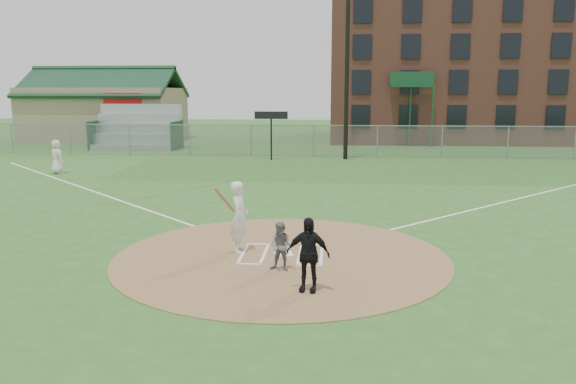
# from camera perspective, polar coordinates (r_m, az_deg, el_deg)

# --- Properties ---
(ground) EXTENTS (140.00, 140.00, 0.00)m
(ground) POSITION_cam_1_polar(r_m,az_deg,el_deg) (14.23, -0.66, -6.58)
(ground) COLOR #2A5C1F
(ground) RESTS_ON ground
(dirt_circle) EXTENTS (8.40, 8.40, 0.02)m
(dirt_circle) POSITION_cam_1_polar(r_m,az_deg,el_deg) (14.23, -0.66, -6.54)
(dirt_circle) COLOR olive
(dirt_circle) RESTS_ON ground
(home_plate) EXTENTS (0.54, 0.54, 0.03)m
(home_plate) POSITION_cam_1_polar(r_m,az_deg,el_deg) (14.33, -0.46, -6.32)
(home_plate) COLOR white
(home_plate) RESTS_ON dirt_circle
(foul_line_first) EXTENTS (17.04, 17.04, 0.01)m
(foul_line_first) POSITION_cam_1_polar(r_m,az_deg,el_deg) (24.21, 23.21, -0.40)
(foul_line_first) COLOR white
(foul_line_first) RESTS_ON ground
(foul_line_third) EXTENTS (17.04, 17.04, 0.01)m
(foul_line_third) POSITION_cam_1_polar(r_m,az_deg,el_deg) (25.13, -19.53, 0.20)
(foul_line_third) COLOR white
(foul_line_third) RESTS_ON ground
(catcher) EXTENTS (0.64, 0.55, 1.14)m
(catcher) POSITION_cam_1_polar(r_m,az_deg,el_deg) (12.97, -0.69, -5.55)
(catcher) COLOR slate
(catcher) RESTS_ON dirt_circle
(umpire) EXTENTS (0.97, 0.53, 1.57)m
(umpire) POSITION_cam_1_polar(r_m,az_deg,el_deg) (11.61, 2.03, -6.35)
(umpire) COLOR black
(umpire) RESTS_ON dirt_circle
(ondeck_player) EXTENTS (0.99, 0.92, 1.70)m
(ondeck_player) POSITION_cam_1_polar(r_m,az_deg,el_deg) (30.72, -22.45, 3.33)
(ondeck_player) COLOR silver
(ondeck_player) RESTS_ON ground
(batters_boxes) EXTENTS (2.08, 1.88, 0.01)m
(batters_boxes) POSITION_cam_1_polar(r_m,az_deg,el_deg) (14.37, -0.60, -6.32)
(batters_boxes) COLOR white
(batters_boxes) RESTS_ON dirt_circle
(batter_at_plate) EXTENTS (0.78, 0.96, 1.83)m
(batter_at_plate) POSITION_cam_1_polar(r_m,az_deg,el_deg) (14.44, -4.96, -2.51)
(batter_at_plate) COLOR silver
(batter_at_plate) RESTS_ON dirt_circle
(outfield_fence) EXTENTS (56.08, 0.08, 2.03)m
(outfield_fence) POSITION_cam_1_polar(r_m,az_deg,el_deg) (35.73, 2.61, 5.21)
(outfield_fence) COLOR slate
(outfield_fence) RESTS_ON ground
(bleachers) EXTENTS (6.08, 3.20, 3.20)m
(bleachers) POSITION_cam_1_polar(r_m,az_deg,el_deg) (42.33, -15.15, 6.42)
(bleachers) COLOR #B7BABF
(bleachers) RESTS_ON ground
(clubhouse) EXTENTS (12.20, 8.71, 6.23)m
(clubhouse) POSITION_cam_1_polar(r_m,az_deg,el_deg) (50.42, -17.98, 7.74)
(clubhouse) COLOR #9C8D6A
(clubhouse) RESTS_ON ground
(brick_warehouse) EXTENTS (30.00, 17.17, 15.00)m
(brick_warehouse) POSITION_cam_1_polar(r_m,az_deg,el_deg) (53.70, 21.14, 13.14)
(brick_warehouse) COLOR brown
(brick_warehouse) RESTS_ON ground
(light_pole) EXTENTS (1.20, 0.30, 12.22)m
(light_pole) POSITION_cam_1_polar(r_m,az_deg,el_deg) (34.67, 6.04, 14.26)
(light_pole) COLOR black
(light_pole) RESTS_ON ground
(scoreboard_sign) EXTENTS (2.00, 0.10, 2.93)m
(scoreboard_sign) POSITION_cam_1_polar(r_m,az_deg,el_deg) (34.02, -1.72, 7.28)
(scoreboard_sign) COLOR black
(scoreboard_sign) RESTS_ON ground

